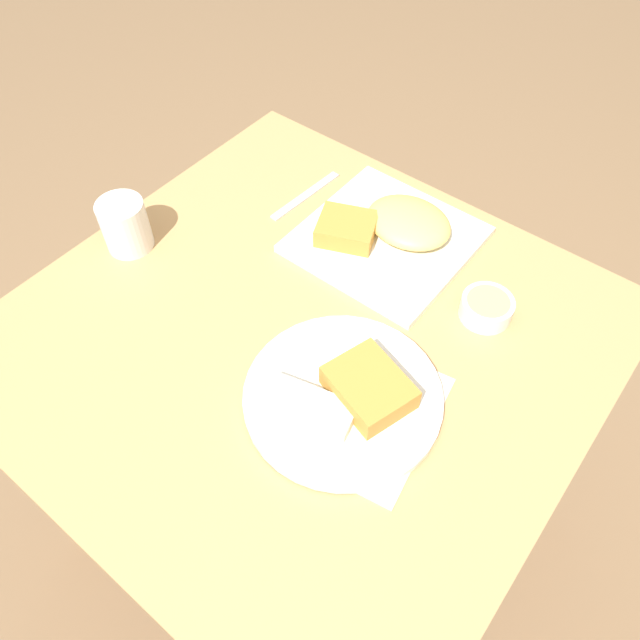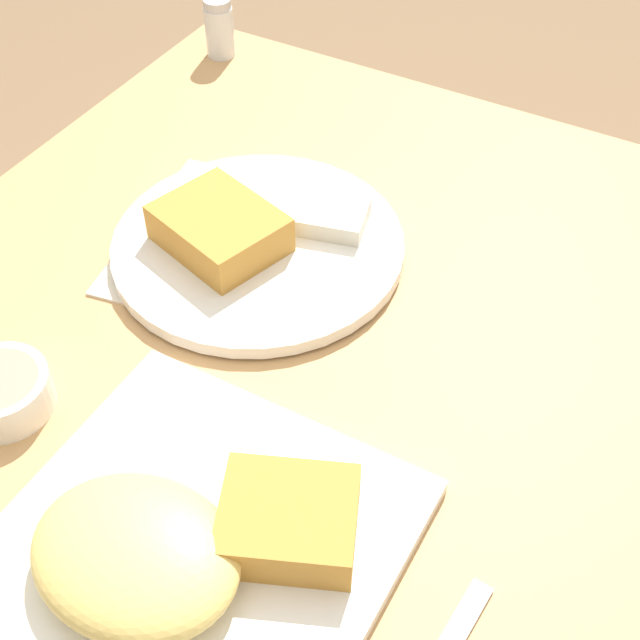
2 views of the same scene
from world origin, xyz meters
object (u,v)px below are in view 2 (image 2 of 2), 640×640
plate_oval_far (253,239)px  salt_shaker (220,31)px  plate_square_near (185,547)px  sauce_ramekin (1,392)px

plate_oval_far → salt_shaker: size_ratio=3.81×
plate_oval_far → plate_square_near: bearing=-66.0°
plate_square_near → salt_shaker: (-0.39, 0.64, 0.01)m
plate_square_near → plate_oval_far: (-0.14, 0.32, -0.00)m
plate_oval_far → salt_shaker: (-0.25, 0.32, 0.02)m
plate_square_near → plate_oval_far: bearing=114.0°
plate_oval_far → sauce_ramekin: 0.29m
plate_square_near → sauce_ramekin: (-0.22, 0.05, -0.00)m
plate_oval_far → salt_shaker: bearing=128.2°
plate_square_near → salt_shaker: size_ratio=3.71×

